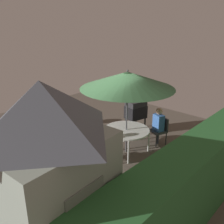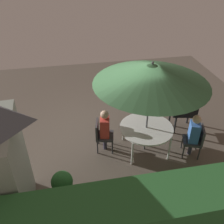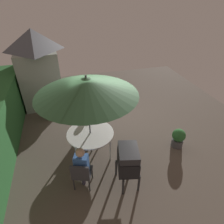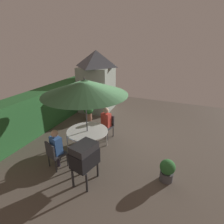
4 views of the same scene
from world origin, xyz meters
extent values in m
plane|color=brown|center=(0.00, 0.00, 0.00)|extent=(11.00, 11.00, 0.00)
cube|color=#28602D|center=(0.00, 3.50, 0.83)|extent=(6.36, 0.83, 1.67)
cube|color=gray|center=(2.64, 2.28, 1.17)|extent=(1.80, 1.69, 2.35)
pyramid|color=#4C515B|center=(2.64, 2.28, 2.76)|extent=(1.91, 1.79, 0.81)
cube|color=slate|center=(2.59, 3.08, 0.92)|extent=(0.71, 0.08, 1.83)
cylinder|color=white|center=(-1.07, 0.78, 0.74)|extent=(1.42, 1.42, 0.04)
cylinder|color=beige|center=(-1.57, 0.29, 0.36)|extent=(0.05, 0.05, 0.72)
cylinder|color=beige|center=(-0.58, 0.29, 0.36)|extent=(0.05, 0.05, 0.72)
cylinder|color=beige|center=(-1.57, 1.28, 0.36)|extent=(0.05, 0.05, 0.72)
cylinder|color=beige|center=(-0.58, 1.28, 0.36)|extent=(0.05, 0.05, 0.72)
cylinder|color=#4C4C51|center=(-1.07, 0.78, 1.27)|extent=(0.04, 0.04, 2.54)
cone|color=#2D5633|center=(-1.07, 0.78, 2.30)|extent=(2.74, 2.74, 0.48)
sphere|color=#4C4C51|center=(-1.07, 0.78, 2.57)|extent=(0.06, 0.06, 0.06)
cube|color=black|center=(-2.46, 0.07, 0.78)|extent=(0.79, 0.64, 0.45)
cube|color=#2B2B2E|center=(-2.46, 0.07, 1.10)|extent=(0.75, 0.61, 0.20)
cylinder|color=#262628|center=(-2.77, -0.14, 0.28)|extent=(0.06, 0.06, 0.55)
cylinder|color=#262628|center=(-2.15, -0.14, 0.28)|extent=(0.06, 0.06, 0.55)
cylinder|color=#262628|center=(-2.77, 0.28, 0.28)|extent=(0.06, 0.06, 0.55)
cylinder|color=#262628|center=(-2.15, 0.28, 0.28)|extent=(0.06, 0.06, 0.55)
cube|color=#38383D|center=(0.00, 0.56, 0.45)|extent=(0.55, 0.55, 0.06)
cube|color=#38383D|center=(0.20, 0.51, 0.68)|extent=(0.14, 0.46, 0.45)
cylinder|color=#2C2C30|center=(0.15, 0.32, 0.23)|extent=(0.04, 0.04, 0.45)
cylinder|color=#2C2C30|center=(0.23, 0.71, 0.23)|extent=(0.04, 0.04, 0.45)
cylinder|color=#2C2C30|center=(-0.24, 0.40, 0.23)|extent=(0.04, 0.04, 0.45)
cylinder|color=#2C2C30|center=(-0.16, 0.79, 0.23)|extent=(0.04, 0.04, 0.45)
cube|color=#38383D|center=(-2.22, 1.19, 0.45)|extent=(0.59, 0.59, 0.06)
cube|color=#38383D|center=(-2.42, 1.27, 0.68)|extent=(0.20, 0.45, 0.45)
cylinder|color=#2C2C30|center=(-2.34, 1.45, 0.23)|extent=(0.04, 0.04, 0.45)
cylinder|color=#2C2C30|center=(-2.48, 1.07, 0.23)|extent=(0.04, 0.04, 0.45)
cylinder|color=#2C2C30|center=(-1.96, 1.31, 0.23)|extent=(0.04, 0.04, 0.45)
cylinder|color=#2C2C30|center=(-2.10, 0.94, 0.23)|extent=(0.04, 0.04, 0.45)
cylinder|color=#936651|center=(1.17, 2.01, 0.18)|extent=(0.32, 0.32, 0.36)
sphere|color=#2D6B33|center=(1.17, 2.01, 0.56)|extent=(0.47, 0.47, 0.47)
cylinder|color=#4C4C51|center=(-1.56, -1.99, 0.13)|extent=(0.37, 0.37, 0.27)
sphere|color=#2D6B33|center=(-1.56, -1.99, 0.45)|extent=(0.43, 0.43, 0.43)
cube|color=#CC3D33|center=(0.00, 0.56, 0.76)|extent=(0.31, 0.38, 0.55)
sphere|color=tan|center=(0.00, 0.56, 1.15)|extent=(0.22, 0.22, 0.22)
cylinder|color=#383347|center=(0.00, 0.56, 0.24)|extent=(0.10, 0.10, 0.48)
cube|color=#3866B2|center=(-2.22, 1.19, 0.76)|extent=(0.34, 0.40, 0.55)
sphere|color=tan|center=(-2.22, 1.19, 1.15)|extent=(0.22, 0.22, 0.22)
cylinder|color=#383347|center=(-2.22, 1.19, 0.24)|extent=(0.10, 0.10, 0.48)
camera|label=1|loc=(4.38, 5.23, 3.92)|focal=40.35mm
camera|label=2|loc=(0.79, 5.71, 4.76)|focal=39.90mm
camera|label=3|loc=(-5.53, 1.30, 4.40)|focal=30.46mm
camera|label=4|loc=(-5.88, -2.14, 3.74)|focal=29.25mm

